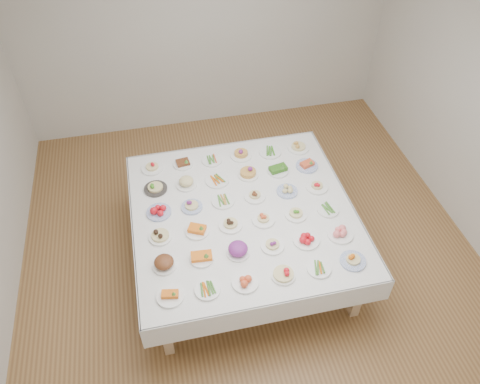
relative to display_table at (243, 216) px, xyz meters
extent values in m
plane|color=olive|center=(0.09, 0.18, -0.68)|extent=(5.00, 5.00, 0.00)
cube|color=white|center=(0.09, 0.18, 2.12)|extent=(5.00, 5.00, 0.02)
cube|color=beige|center=(0.09, 2.68, 0.72)|extent=(5.00, 0.02, 2.80)
cube|color=white|center=(0.00, 0.00, 0.04)|extent=(2.21, 2.21, 0.06)
cube|color=white|center=(0.00, 1.10, -0.07)|extent=(2.23, 0.01, 0.28)
cube|color=white|center=(0.00, -1.10, -0.07)|extent=(2.23, 0.02, 0.28)
cube|color=white|center=(1.10, 0.00, -0.07)|extent=(0.02, 2.23, 0.28)
cube|color=white|center=(-1.10, 0.00, -0.07)|extent=(0.02, 2.23, 0.28)
cube|color=tan|center=(-0.92, -0.92, -0.34)|extent=(0.09, 0.09, 0.69)
cube|color=tan|center=(0.92, -0.92, -0.34)|extent=(0.09, 0.09, 0.69)
cube|color=tan|center=(-0.92, 0.92, -0.34)|extent=(0.09, 0.09, 0.69)
cube|color=tan|center=(0.92, 0.92, -0.34)|extent=(0.09, 0.09, 0.69)
cylinder|color=white|center=(-0.83, -0.84, 0.07)|extent=(0.24, 0.24, 0.02)
cylinder|color=white|center=(-0.51, -0.85, 0.07)|extent=(0.22, 0.22, 0.02)
cylinder|color=white|center=(-0.18, -0.84, 0.07)|extent=(0.23, 0.23, 0.02)
cylinder|color=white|center=(0.17, -0.85, 0.07)|extent=(0.21, 0.21, 0.02)
cylinder|color=white|center=(0.50, -0.85, 0.07)|extent=(0.22, 0.22, 0.02)
cylinder|color=#4C66B2|center=(0.83, -0.83, 0.07)|extent=(0.23, 0.23, 0.02)
cylinder|color=white|center=(-0.84, -0.51, 0.07)|extent=(0.22, 0.22, 0.02)
cylinder|color=white|center=(-0.50, -0.50, 0.07)|extent=(0.22, 0.22, 0.02)
cylinder|color=white|center=(-0.17, -0.51, 0.07)|extent=(0.21, 0.21, 0.02)
cylinder|color=white|center=(0.16, -0.50, 0.07)|extent=(0.22, 0.22, 0.02)
cylinder|color=white|center=(0.49, -0.50, 0.07)|extent=(0.25, 0.25, 0.02)
cylinder|color=white|center=(0.84, -0.51, 0.07)|extent=(0.24, 0.24, 0.02)
cylinder|color=white|center=(-0.85, -0.16, 0.07)|extent=(0.22, 0.22, 0.02)
cylinder|color=white|center=(-0.49, -0.17, 0.07)|extent=(0.23, 0.23, 0.02)
cylinder|color=white|center=(-0.16, -0.16, 0.07)|extent=(0.23, 0.23, 0.02)
cylinder|color=white|center=(0.17, -0.17, 0.07)|extent=(0.22, 0.22, 0.02)
cylinder|color=white|center=(0.50, -0.17, 0.07)|extent=(0.21, 0.21, 0.02)
cylinder|color=white|center=(0.83, -0.17, 0.07)|extent=(0.22, 0.22, 0.02)
cylinder|color=#4C66B2|center=(-0.83, 0.16, 0.07)|extent=(0.24, 0.24, 0.02)
cylinder|color=#4C66B2|center=(-0.50, 0.16, 0.07)|extent=(0.21, 0.21, 0.02)
cylinder|color=white|center=(-0.17, 0.18, 0.07)|extent=(0.23, 0.23, 0.02)
cylinder|color=white|center=(0.16, 0.17, 0.07)|extent=(0.22, 0.22, 0.02)
cylinder|color=#4C66B2|center=(0.51, 0.17, 0.07)|extent=(0.22, 0.22, 0.02)
cylinder|color=white|center=(0.84, 0.16, 0.07)|extent=(0.23, 0.23, 0.02)
cylinder|color=#2F2D2A|center=(-0.83, 0.51, 0.07)|extent=(0.24, 0.24, 0.02)
cylinder|color=white|center=(-0.50, 0.50, 0.07)|extent=(0.22, 0.22, 0.02)
cylinder|color=white|center=(-0.17, 0.49, 0.07)|extent=(0.25, 0.25, 0.02)
cylinder|color=white|center=(0.17, 0.51, 0.07)|extent=(0.22, 0.22, 0.02)
cylinder|color=white|center=(0.50, 0.50, 0.07)|extent=(0.22, 0.22, 0.02)
cylinder|color=#4C66B2|center=(0.84, 0.51, 0.07)|extent=(0.24, 0.24, 0.02)
cylinder|color=white|center=(-0.84, 0.84, 0.07)|extent=(0.24, 0.24, 0.02)
cylinder|color=white|center=(-0.50, 0.84, 0.07)|extent=(0.21, 0.21, 0.02)
cylinder|color=white|center=(-0.17, 0.83, 0.07)|extent=(0.22, 0.22, 0.02)
cylinder|color=white|center=(0.17, 0.84, 0.07)|extent=(0.24, 0.24, 0.02)
cylinder|color=white|center=(0.51, 0.83, 0.07)|extent=(0.25, 0.25, 0.02)
cylinder|color=white|center=(0.84, 0.83, 0.07)|extent=(0.24, 0.24, 0.02)
camera|label=1|loc=(-0.74, -3.14, 3.50)|focal=35.00mm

